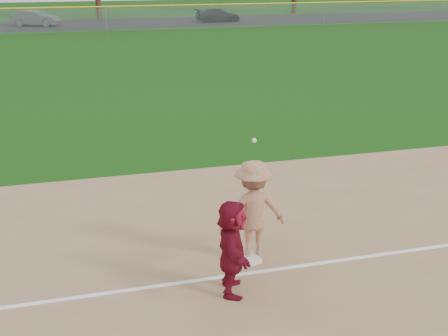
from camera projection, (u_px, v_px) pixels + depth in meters
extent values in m
plane|color=#14440D|center=(243.00, 253.00, 11.28)|extent=(160.00, 160.00, 0.00)
cube|color=white|center=(256.00, 272.00, 10.55)|extent=(60.00, 0.10, 0.01)
cube|color=black|center=(103.00, 24.00, 52.99)|extent=(120.00, 10.00, 0.01)
cube|color=white|center=(246.00, 259.00, 10.93)|extent=(0.56, 0.56, 0.10)
imported|color=maroon|center=(232.00, 247.00, 9.66)|extent=(0.85, 1.69, 1.74)
imported|color=#4E5155|center=(35.00, 18.00, 50.87)|extent=(4.47, 2.81, 1.39)
imported|color=black|center=(218.00, 15.00, 54.70)|extent=(4.48, 2.02, 1.28)
imported|color=#959597|center=(253.00, 211.00, 10.76)|extent=(1.32, 0.77, 2.01)
sphere|color=white|center=(254.00, 140.00, 10.37)|extent=(0.09, 0.09, 0.09)
plane|color=#999EA0|center=(106.00, 19.00, 47.21)|extent=(110.00, 0.00, 110.00)
cylinder|color=yellow|center=(105.00, 7.00, 46.86)|extent=(110.00, 0.12, 0.12)
cylinder|color=gray|center=(106.00, 19.00, 47.21)|extent=(0.08, 0.08, 2.00)
cylinder|color=gray|center=(325.00, 14.00, 52.05)|extent=(0.08, 0.08, 2.00)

